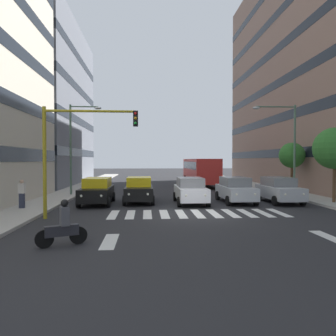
# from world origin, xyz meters

# --- Properties ---
(ground_plane) EXTENTS (180.00, 180.00, 0.00)m
(ground_plane) POSITION_xyz_m (0.00, 0.00, 0.00)
(ground_plane) COLOR #262628
(sidewalk_right) EXTENTS (2.52, 90.00, 0.15)m
(sidewalk_right) POSITION_xyz_m (9.39, 0.00, 0.07)
(sidewalk_right) COLOR #B2ADA3
(sidewalk_right) RESTS_ON ground_plane
(building_left_block_0) EXTENTS (10.93, 27.00, 24.92)m
(building_left_block_0) POSITION_xyz_m (-16.09, -18.02, 12.46)
(building_left_block_0) COLOR #846656
(building_left_block_0) RESTS_ON ground_plane
(building_right_block_0) EXTENTS (10.93, 19.67, 18.69)m
(building_right_block_0) POSITION_xyz_m (16.09, -21.69, 9.34)
(building_right_block_0) COLOR slate
(building_right_block_0) RESTS_ON ground_plane
(crosswalk_markings) EXTENTS (9.45, 2.80, 0.01)m
(crosswalk_markings) POSITION_xyz_m (0.00, 0.00, 0.00)
(crosswalk_markings) COLOR silver
(crosswalk_markings) RESTS_ON ground_plane
(lane_arrow_0) EXTENTS (0.50, 2.20, 0.01)m
(lane_arrow_0) POSITION_xyz_m (-4.06, 5.50, 0.00)
(lane_arrow_0) COLOR silver
(lane_arrow_0) RESTS_ON ground_plane
(lane_arrow_1) EXTENTS (0.50, 2.20, 0.01)m
(lane_arrow_1) POSITION_xyz_m (4.06, 5.50, 0.00)
(lane_arrow_1) COLOR silver
(lane_arrow_1) RESTS_ON ground_plane
(car_0) EXTENTS (2.02, 4.44, 1.72)m
(car_0) POSITION_xyz_m (-6.22, -3.97, 0.89)
(car_0) COLOR #B2B7BC
(car_0) RESTS_ON ground_plane
(car_1) EXTENTS (2.02, 4.44, 1.72)m
(car_1) POSITION_xyz_m (-3.28, -4.21, 0.89)
(car_1) COLOR #B2B7BC
(car_1) RESTS_ON ground_plane
(car_2) EXTENTS (2.02, 4.44, 1.72)m
(car_2) POSITION_xyz_m (-0.16, -3.91, 0.89)
(car_2) COLOR silver
(car_2) RESTS_ON ground_plane
(car_3) EXTENTS (2.02, 4.44, 1.72)m
(car_3) POSITION_xyz_m (3.24, -4.77, 0.89)
(car_3) COLOR black
(car_3) RESTS_ON ground_plane
(car_4) EXTENTS (2.02, 4.44, 1.72)m
(car_4) POSITION_xyz_m (5.96, -4.07, 0.89)
(car_4) COLOR black
(car_4) RESTS_ON ground_plane
(bus_behind_traffic) EXTENTS (2.78, 10.50, 3.00)m
(bus_behind_traffic) POSITION_xyz_m (-3.28, -18.09, 1.86)
(bus_behind_traffic) COLOR red
(bus_behind_traffic) RESTS_ON ground_plane
(motorcycle_with_rider) EXTENTS (1.59, 0.79, 1.57)m
(motorcycle_with_rider) POSITION_xyz_m (5.58, 5.98, 0.65)
(motorcycle_with_rider) COLOR black
(motorcycle_with_rider) RESTS_ON ground_plane
(traffic_light_gantry) EXTENTS (4.66, 0.36, 5.50)m
(traffic_light_gantry) POSITION_xyz_m (6.38, 0.93, 3.72)
(traffic_light_gantry) COLOR #AD991E
(traffic_light_gantry) RESTS_ON ground_plane
(street_lamp_left) EXTENTS (3.43, 0.28, 6.98)m
(street_lamp_left) POSITION_xyz_m (-8.13, -6.94, 4.49)
(street_lamp_left) COLOR #4C6B56
(street_lamp_left) RESTS_ON sidewalk_left
(street_lamp_right) EXTENTS (2.52, 0.28, 7.12)m
(street_lamp_right) POSITION_xyz_m (8.34, -8.76, 4.46)
(street_lamp_right) COLOR #4C6B56
(street_lamp_right) RESTS_ON sidewalk_right
(street_tree_0) EXTENTS (2.70, 2.70, 4.85)m
(street_tree_0) POSITION_xyz_m (-9.43, -2.88, 3.64)
(street_tree_0) COLOR #513823
(street_tree_0) RESTS_ON sidewalk_left
(street_tree_1) EXTENTS (2.13, 2.13, 4.20)m
(street_tree_1) POSITION_xyz_m (-9.49, -8.98, 3.27)
(street_tree_1) COLOR #513823
(street_tree_1) RESTS_ON sidewalk_left
(pedestrian_waiting) EXTENTS (0.36, 0.24, 1.63)m
(pedestrian_waiting) POSITION_xyz_m (9.83, -1.71, 1.00)
(pedestrian_waiting) COLOR #2D3347
(pedestrian_waiting) RESTS_ON sidewalk_right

